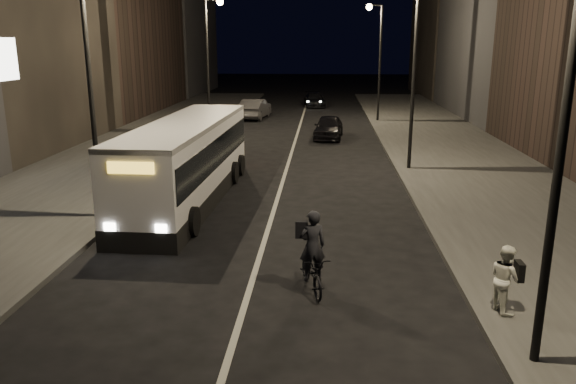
% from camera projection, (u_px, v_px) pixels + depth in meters
% --- Properties ---
extents(ground, '(180.00, 180.00, 0.00)m').
position_uv_depth(ground, '(255.00, 272.00, 14.43)').
color(ground, black).
rests_on(ground, ground).
extents(sidewalk_right, '(7.00, 70.00, 0.16)m').
position_uv_depth(sidewalk_right, '(463.00, 161.00, 27.37)').
color(sidewalk_right, '#343532').
rests_on(sidewalk_right, ground).
extents(sidewalk_left, '(7.00, 70.00, 0.16)m').
position_uv_depth(sidewalk_left, '(122.00, 157.00, 28.44)').
color(sidewalk_left, '#343532').
rests_on(sidewalk_left, ground).
extents(streetlight_right_near, '(1.20, 0.44, 8.12)m').
position_uv_depth(streetlight_right_near, '(554.00, 67.00, 8.85)').
color(streetlight_right_near, black).
rests_on(streetlight_right_near, sidewalk_right).
extents(streetlight_right_mid, '(1.20, 0.44, 8.12)m').
position_uv_depth(streetlight_right_mid, '(409.00, 50.00, 24.26)').
color(streetlight_right_mid, black).
rests_on(streetlight_right_mid, sidewalk_right).
extents(streetlight_right_far, '(1.20, 0.44, 8.12)m').
position_uv_depth(streetlight_right_far, '(377.00, 47.00, 39.68)').
color(streetlight_right_far, black).
rests_on(streetlight_right_far, sidewalk_right).
extents(streetlight_left_near, '(1.20, 0.44, 8.12)m').
position_uv_depth(streetlight_left_near, '(96.00, 54.00, 17.23)').
color(streetlight_left_near, black).
rests_on(streetlight_left_near, sidewalk_left).
extents(streetlight_left_far, '(1.20, 0.44, 8.12)m').
position_uv_depth(streetlight_left_far, '(211.00, 48.00, 34.57)').
color(streetlight_left_far, black).
rests_on(streetlight_left_far, sidewalk_left).
extents(city_bus, '(2.87, 11.08, 2.96)m').
position_uv_depth(city_bus, '(187.00, 158.00, 20.53)').
color(city_bus, white).
rests_on(city_bus, ground).
extents(cyclist_on_bicycle, '(1.07, 1.88, 2.05)m').
position_uv_depth(cyclist_on_bicycle, '(312.00, 264.00, 13.17)').
color(cyclist_on_bicycle, black).
rests_on(cyclist_on_bicycle, ground).
extents(pedestrian_woman, '(0.73, 0.84, 1.48)m').
position_uv_depth(pedestrian_woman, '(505.00, 278.00, 11.85)').
color(pedestrian_woman, silver).
rests_on(pedestrian_woman, sidewalk_right).
extents(car_near, '(1.94, 4.18, 1.39)m').
position_uv_depth(car_near, '(329.00, 127.00, 34.14)').
color(car_near, black).
rests_on(car_near, ground).
extents(car_mid, '(2.12, 4.75, 1.52)m').
position_uv_depth(car_mid, '(255.00, 109.00, 42.87)').
color(car_mid, '#363538').
rests_on(car_mid, ground).
extents(car_far, '(2.21, 4.42, 1.23)m').
position_uv_depth(car_far, '(315.00, 100.00, 50.78)').
color(car_far, black).
rests_on(car_far, ground).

